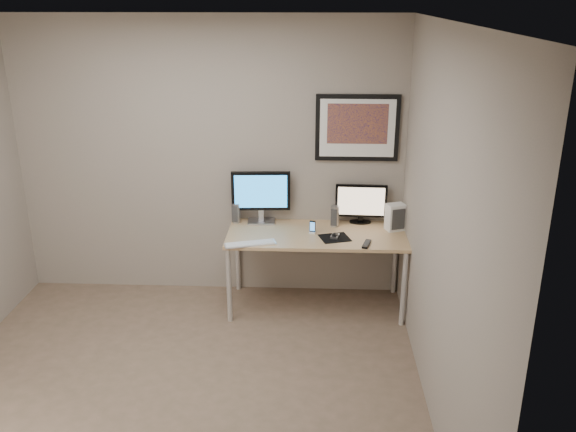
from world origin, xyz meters
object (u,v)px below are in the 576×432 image
Objects in this scene: speaker_left at (236,213)px; phone_dock at (313,227)px; framed_art at (357,128)px; speaker_right at (335,216)px; desk at (316,240)px; monitor_large at (261,195)px; fan_unit at (395,217)px; monitor_tv at (361,203)px; keyboard at (250,244)px.

speaker_left is 1.63× the size of phone_dock.
speaker_left is at bearing -175.31° from framed_art.
framed_art is 1.36m from speaker_left.
speaker_left is at bearing -169.27° from speaker_right.
desk is 0.81m from speaker_left.
monitor_large is 0.58m from phone_dock.
speaker_right is 1.64× the size of phone_dock.
speaker_right is at bearing -8.24° from monitor_large.
speaker_left is 0.75m from phone_dock.
fan_unit is at bearing 9.58° from desk.
framed_art is at bearing 43.46° from desk.
phone_dock is (0.71, -0.24, -0.04)m from speaker_left.
monitor_tv reaches higher than keyboard.
desk is at bearing 168.74° from fan_unit.
desk is 0.13m from phone_dock.
monitor_large is 2.82× the size of speaker_right.
keyboard is 1.80× the size of fan_unit.
monitor_large is at bearing -175.58° from monitor_tv.
keyboard is (0.18, -0.52, -0.09)m from speaker_left.
monitor_large is at bearing 68.19° from keyboard.
monitor_large is 0.29m from speaker_left.
monitor_large reaches higher than fan_unit.
speaker_left is (-1.16, -0.04, -0.10)m from monitor_tv.
monitor_tv is at bearing 13.55° from keyboard.
monitor_large is 0.60m from keyboard.
monitor_large is (-0.52, 0.25, 0.34)m from desk.
keyboard is at bearing -153.72° from desk.
speaker_left is 0.78× the size of fan_unit.
speaker_right is at bearing 57.17° from phone_dock.
speaker_right is 0.28m from phone_dock.
monitor_tv reaches higher than desk.
monitor_large reaches higher than keyboard.
fan_unit is (1.28, 0.40, 0.11)m from keyboard.
keyboard is 1.35m from fan_unit.
desk is 0.56m from monitor_tv.
fan_unit is (1.46, -0.12, 0.03)m from speaker_left.
monitor_tv is 1.08× the size of keyboard.
monitor_tv is 2.47× the size of speaker_right.
keyboard is (-0.92, -0.61, -0.88)m from framed_art.
speaker_left is 0.92m from speaker_right.
keyboard is (-0.57, -0.28, 0.07)m from desk.
speaker_right is at bearing 49.07° from desk.
framed_art reaches higher than speaker_right.
keyboard reaches higher than desk.
phone_dock is 0.76m from fan_unit.
framed_art is (0.35, 0.33, 0.96)m from desk.
phone_dock is (-0.04, 0.00, 0.12)m from desk.
fan_unit reaches higher than desk.
desk is 0.30m from speaker_right.
desk is at bearing -142.79° from monitor_tv.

